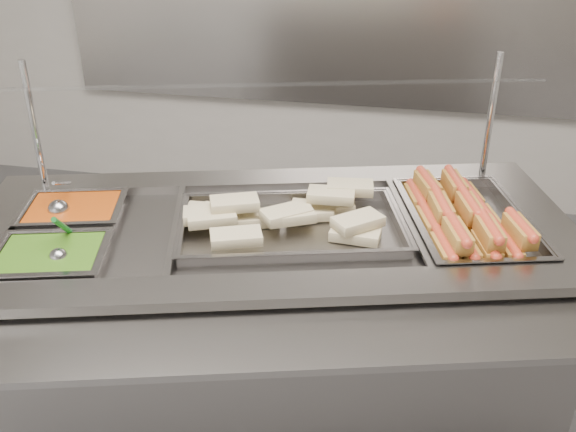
% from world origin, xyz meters
% --- Properties ---
extents(steam_counter, '(1.92, 1.22, 0.85)m').
position_xyz_m(steam_counter, '(0.11, 0.51, 0.42)').
color(steam_counter, slate).
rests_on(steam_counter, ground).
extents(tray_rail, '(1.70, 0.77, 0.05)m').
position_xyz_m(tray_rail, '(0.24, 0.05, 0.80)').
color(tray_rail, gray).
rests_on(tray_rail, steam_counter).
extents(sneeze_guard, '(1.58, 0.68, 0.42)m').
position_xyz_m(sneeze_guard, '(0.06, 0.71, 1.19)').
color(sneeze_guard, silver).
rests_on(sneeze_guard, steam_counter).
extents(pan_hotdogs, '(0.45, 0.59, 0.09)m').
position_xyz_m(pan_hotdogs, '(0.69, 0.67, 0.81)').
color(pan_hotdogs, gray).
rests_on(pan_hotdogs, steam_counter).
extents(pan_wraps, '(0.72, 0.53, 0.07)m').
position_xyz_m(pan_wraps, '(0.17, 0.53, 0.82)').
color(pan_wraps, gray).
rests_on(pan_wraps, steam_counter).
extents(pan_beans, '(0.33, 0.29, 0.09)m').
position_xyz_m(pan_beans, '(-0.51, 0.49, 0.81)').
color(pan_beans, gray).
rests_on(pan_beans, steam_counter).
extents(pan_peas, '(0.33, 0.29, 0.09)m').
position_xyz_m(pan_peas, '(-0.44, 0.22, 0.81)').
color(pan_peas, gray).
rests_on(pan_peas, steam_counter).
extents(hotdogs_in_buns, '(0.37, 0.52, 0.11)m').
position_xyz_m(hotdogs_in_buns, '(0.66, 0.65, 0.86)').
color(hotdogs_in_buns, '#9A6120').
rests_on(hotdogs_in_buns, pan_hotdogs).
extents(tortilla_wraps, '(0.61, 0.43, 0.09)m').
position_xyz_m(tortilla_wraps, '(0.12, 0.56, 0.86)').
color(tortilla_wraps, '#C4B483').
rests_on(tortilla_wraps, pan_wraps).
extents(ladle, '(0.08, 0.18, 0.13)m').
position_xyz_m(ladle, '(-0.54, 0.46, 0.86)').
color(ladle, '#A2A3A7').
rests_on(ladle, pan_beans).
extents(serving_spoon, '(0.07, 0.16, 0.14)m').
position_xyz_m(serving_spoon, '(-0.41, 0.23, 0.86)').
color(serving_spoon, '#A2A3A7').
rests_on(serving_spoon, pan_peas).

